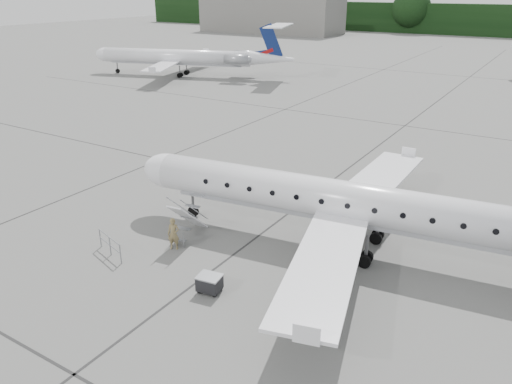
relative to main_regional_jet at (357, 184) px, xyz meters
The scene contains 8 objects.
ground 4.76m from the main_regional_jet, 45.32° to the right, with size 320.00×320.00×0.00m, color slate.
terminal_building 127.28m from the main_regional_jet, 122.17° to the left, with size 40.00×14.00×10.00m, color slate.
main_regional_jet is the anchor object (origin of this frame).
airstair 8.83m from the main_regional_jet, 157.04° to the right, with size 0.85×2.52×2.22m, color white, non-canonical shape.
passenger 9.37m from the main_regional_jet, 148.34° to the right, with size 0.61×0.40×1.67m, color olive.
safety_railing 12.41m from the main_regional_jet, 145.23° to the right, with size 2.20×0.08×1.00m, color gray, non-canonical shape.
baggage_cart 8.44m from the main_regional_jet, 119.03° to the right, with size 0.98×0.79×0.85m, color black, non-canonical shape.
bg_regional_left 55.41m from the main_regional_jet, 139.30° to the left, with size 28.74×20.69×7.54m, color white, non-canonical shape.
Camera 1 is at (5.38, -19.17, 12.31)m, focal length 35.00 mm.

